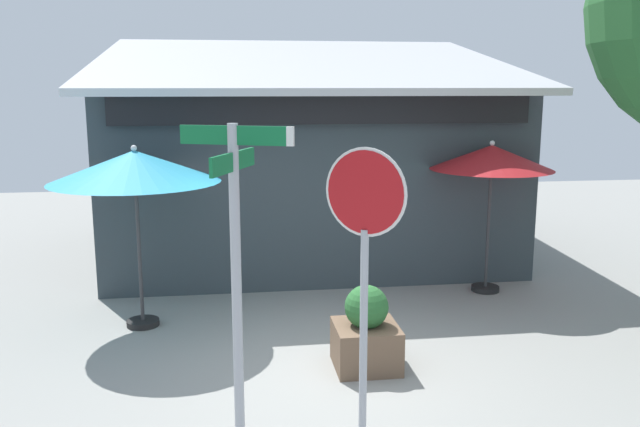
% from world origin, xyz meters
% --- Properties ---
extents(ground_plane, '(28.00, 28.00, 0.10)m').
position_xyz_m(ground_plane, '(0.00, 0.00, -0.05)').
color(ground_plane, gray).
extents(cafe_building, '(7.58, 5.91, 4.25)m').
position_xyz_m(cafe_building, '(0.46, 5.58, 1.71)').
color(cafe_building, '#333D42').
rests_on(cafe_building, ground).
extents(street_sign_post, '(0.94, 0.88, 2.94)m').
position_xyz_m(street_sign_post, '(-0.99, -1.62, 1.83)').
color(street_sign_post, '#A8AAB2').
rests_on(street_sign_post, ground).
extents(stop_sign, '(0.60, 0.49, 2.74)m').
position_xyz_m(stop_sign, '(0.11, -1.79, 1.91)').
color(stop_sign, '#A8AAB2').
rests_on(stop_sign, ground).
extents(patio_umbrella_teal_left, '(2.24, 2.24, 2.48)m').
position_xyz_m(patio_umbrella_teal_left, '(-2.25, 1.69, 2.18)').
color(patio_umbrella_teal_left, black).
rests_on(patio_umbrella_teal_left, ground).
extents(patio_umbrella_crimson_center, '(1.90, 1.90, 2.41)m').
position_xyz_m(patio_umbrella_crimson_center, '(3.01, 2.54, 2.12)').
color(patio_umbrella_crimson_center, black).
rests_on(patio_umbrella_crimson_center, ground).
extents(sidewalk_planter, '(0.74, 0.74, 0.99)m').
position_xyz_m(sidewalk_planter, '(0.50, -0.07, 0.41)').
color(sidewalk_planter, brown).
rests_on(sidewalk_planter, ground).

